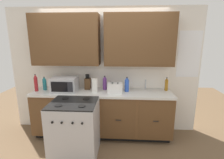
% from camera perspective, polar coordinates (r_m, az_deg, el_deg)
% --- Properties ---
extents(ground_plane, '(8.00, 8.00, 0.00)m').
position_cam_1_polar(ground_plane, '(3.52, -3.75, -20.05)').
color(ground_plane, brown).
extents(wall_unit, '(3.88, 0.40, 2.54)m').
position_cam_1_polar(wall_unit, '(3.44, -3.05, 8.88)').
color(wall_unit, white).
rests_on(wall_unit, ground_plane).
extents(counter_run, '(2.71, 0.64, 0.93)m').
position_cam_1_polar(counter_run, '(3.55, -3.19, -10.94)').
color(counter_run, black).
rests_on(counter_run, ground_plane).
extents(stove_range, '(0.76, 0.68, 0.95)m').
position_cam_1_polar(stove_range, '(3.08, -12.19, -15.51)').
color(stove_range, '#B7B7BC').
rests_on(stove_range, ground_plane).
extents(microwave, '(0.48, 0.37, 0.28)m').
position_cam_1_polar(microwave, '(3.48, -15.29, -1.54)').
color(microwave, '#B7B7BC').
rests_on(microwave, counter_run).
extents(toaster, '(0.28, 0.18, 0.19)m').
position_cam_1_polar(toaster, '(3.28, 1.01, -2.79)').
color(toaster, white).
rests_on(toaster, counter_run).
extents(knife_block, '(0.11, 0.14, 0.31)m').
position_cam_1_polar(knife_block, '(3.56, -7.97, -1.28)').
color(knife_block, '#52361E').
rests_on(knife_block, counter_run).
extents(sink_faucet, '(0.02, 0.02, 0.20)m').
position_cam_1_polar(sink_faucet, '(3.57, 10.94, -1.60)').
color(sink_faucet, '#B2B5BA').
rests_on(sink_faucet, counter_run).
extents(paper_towel_roll, '(0.12, 0.12, 0.26)m').
position_cam_1_polar(paper_towel_roll, '(3.34, -5.70, -1.94)').
color(paper_towel_roll, white).
rests_on(paper_towel_roll, counter_run).
extents(bottle_teal, '(0.07, 0.07, 0.27)m').
position_cam_1_polar(bottle_teal, '(3.70, -21.26, -1.23)').
color(bottle_teal, '#1E707A').
rests_on(bottle_teal, counter_run).
extents(bottle_violet, '(0.08, 0.08, 0.28)m').
position_cam_1_polar(bottle_violet, '(3.48, -2.40, -1.13)').
color(bottle_violet, '#663384').
rests_on(bottle_violet, counter_run).
extents(bottle_amber, '(0.06, 0.06, 0.26)m').
position_cam_1_polar(bottle_amber, '(3.58, 17.44, -1.47)').
color(bottle_amber, '#9E6619').
rests_on(bottle_amber, counter_run).
extents(bottle_red, '(0.07, 0.07, 0.34)m').
position_cam_1_polar(bottle_red, '(3.68, -23.71, -1.02)').
color(bottle_red, maroon).
rests_on(bottle_red, counter_run).
extents(bottle_blue, '(0.08, 0.08, 0.28)m').
position_cam_1_polar(bottle_blue, '(3.37, 4.89, -1.62)').
color(bottle_blue, blue).
rests_on(bottle_blue, counter_run).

